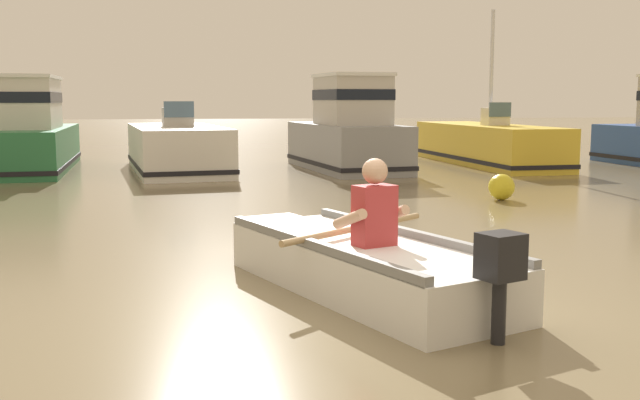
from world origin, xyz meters
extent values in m
plane|color=#7A6B4C|center=(0.00, 0.00, 0.00)|extent=(120.00, 120.00, 0.00)
cube|color=white|center=(0.15, 0.42, 0.22)|extent=(2.17, 3.29, 0.44)
cube|color=white|center=(-0.50, 2.03, 0.22)|extent=(0.71, 0.60, 0.42)
cube|color=gray|center=(-0.33, 0.23, 0.47)|extent=(1.20, 2.85, 0.08)
cube|color=gray|center=(0.62, 0.61, 0.47)|extent=(1.20, 2.85, 0.08)
cube|color=white|center=(0.19, 0.33, 0.40)|extent=(1.04, 0.64, 0.06)
cylinder|color=black|center=(0.76, -1.11, 0.27)|extent=(0.13, 0.13, 0.54)
cube|color=black|center=(0.76, -1.11, 0.62)|extent=(0.35, 0.33, 0.32)
cube|color=#B23333|center=(0.20, 0.28, 0.70)|extent=(0.40, 0.33, 0.52)
sphere|color=tan|center=(0.20, 0.28, 1.08)|extent=(0.22, 0.22, 0.22)
cylinder|color=tan|center=(-0.02, 0.25, 0.68)|extent=(0.24, 0.43, 0.23)
cylinder|color=tan|center=(0.39, 0.41, 0.68)|extent=(0.24, 0.43, 0.23)
cylinder|color=tan|center=(0.16, 0.80, 0.50)|extent=(1.57, 1.33, 0.06)
cube|color=#287042|center=(-5.32, 12.85, 0.51)|extent=(2.27, 5.96, 1.02)
cube|color=black|center=(-5.32, 12.85, 0.18)|extent=(2.31, 6.00, 0.10)
cube|color=silver|center=(-5.28, 12.32, 1.58)|extent=(1.61, 2.55, 1.14)
cube|color=black|center=(-5.28, 12.32, 1.73)|extent=(1.65, 2.58, 0.24)
cube|color=white|center=(-5.28, 12.32, 2.19)|extent=(1.69, 2.68, 0.08)
cube|color=white|center=(-1.82, 12.03, 0.53)|extent=(2.67, 5.38, 1.06)
cube|color=black|center=(-1.82, 12.03, 0.19)|extent=(2.71, 5.43, 0.10)
cube|color=#B2ADA3|center=(-1.77, 11.65, 1.28)|extent=(0.74, 0.59, 0.44)
cube|color=slate|center=(-1.73, 11.39, 1.46)|extent=(0.67, 0.14, 0.36)
cube|color=gray|center=(2.22, 11.81, 0.55)|extent=(2.36, 4.63, 1.10)
cube|color=black|center=(2.22, 11.81, 0.19)|extent=(2.41, 4.67, 0.10)
cube|color=beige|center=(2.27, 11.42, 1.65)|extent=(1.62, 2.03, 1.11)
cube|color=black|center=(2.27, 11.42, 1.79)|extent=(1.65, 2.07, 0.24)
cube|color=white|center=(2.27, 11.42, 2.24)|extent=(1.70, 2.13, 0.08)
cube|color=gold|center=(6.14, 12.72, 0.51)|extent=(2.00, 6.25, 1.03)
cube|color=black|center=(6.14, 12.72, 0.18)|extent=(2.05, 6.29, 0.10)
cube|color=silver|center=(6.16, 12.25, 1.25)|extent=(0.61, 0.53, 0.44)
cube|color=slate|center=(6.18, 11.99, 1.43)|extent=(0.58, 0.07, 0.36)
cylinder|color=silver|center=(6.14, 12.56, 2.49)|extent=(0.10, 0.10, 2.91)
sphere|color=yellow|center=(3.73, 5.95, 0.22)|extent=(0.44, 0.44, 0.44)
camera|label=1|loc=(-1.24, -5.84, 1.68)|focal=41.80mm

